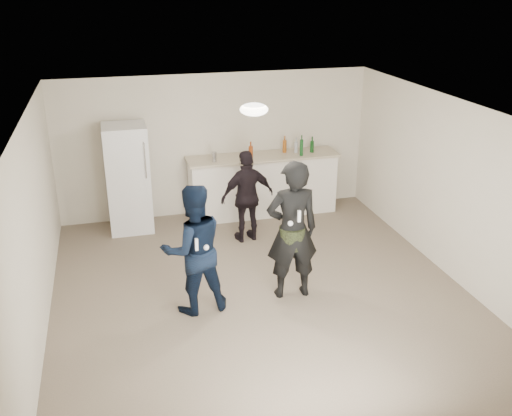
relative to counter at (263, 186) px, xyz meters
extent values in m
plane|color=#6B5B4C|center=(-0.78, -2.67, -0.53)|extent=(6.00, 6.00, 0.00)
plane|color=silver|center=(-0.78, -2.67, 1.98)|extent=(6.00, 6.00, 0.00)
plane|color=beige|center=(-0.78, 0.33, 0.72)|extent=(6.00, 0.00, 6.00)
plane|color=beige|center=(-0.78, -5.67, 0.72)|extent=(6.00, 0.00, 6.00)
plane|color=beige|center=(-3.53, -2.67, 0.72)|extent=(0.00, 6.00, 6.00)
plane|color=beige|center=(1.97, -2.67, 0.72)|extent=(0.00, 6.00, 6.00)
cube|color=white|center=(0.00, 0.00, 0.00)|extent=(2.60, 0.56, 1.05)
cube|color=#BBA991|center=(0.00, 0.00, 0.55)|extent=(2.68, 0.64, 0.04)
cube|color=white|center=(-2.34, -0.07, 0.38)|extent=(0.70, 0.70, 1.80)
cylinder|color=silver|center=(-2.06, -0.44, 0.78)|extent=(0.02, 0.02, 0.60)
ellipsoid|color=white|center=(-0.78, -2.37, 1.93)|extent=(0.36, 0.36, 0.16)
cylinder|color=#AAA9AE|center=(-0.89, -0.13, 0.65)|extent=(0.08, 0.08, 0.17)
imported|color=#0D1E3A|center=(-1.69, -2.88, 0.33)|extent=(0.90, 0.74, 1.70)
imported|color=black|center=(-0.40, -2.85, 0.42)|extent=(0.71, 0.48, 1.89)
cylinder|color=#2E3B1A|center=(-0.40, -2.85, 0.32)|extent=(0.34, 0.34, 0.28)
imported|color=black|center=(-0.54, -1.02, 0.23)|extent=(0.93, 0.50, 1.51)
cube|color=white|center=(-1.69, -3.16, 0.53)|extent=(0.04, 0.04, 0.15)
sphere|color=white|center=(-1.57, -3.13, 0.45)|extent=(0.07, 0.07, 0.07)
cube|color=white|center=(-0.40, -3.10, 0.72)|extent=(0.04, 0.04, 0.15)
sphere|color=white|center=(-0.50, -3.07, 0.62)|extent=(0.07, 0.07, 0.07)
cylinder|color=#8E3B14|center=(-0.23, -0.03, 0.66)|extent=(0.08, 0.08, 0.20)
cylinder|color=#B1B5BC|center=(0.62, 0.04, 0.66)|extent=(0.07, 0.07, 0.19)
cylinder|color=#113E15|center=(0.90, -0.02, 0.67)|extent=(0.07, 0.07, 0.20)
cylinder|color=#9D5016|center=(0.42, 0.10, 0.68)|extent=(0.07, 0.07, 0.22)
cylinder|color=#154B1D|center=(0.65, -0.17, 0.71)|extent=(0.06, 0.06, 0.28)
camera|label=1|loc=(-2.57, -9.24, 3.47)|focal=40.00mm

